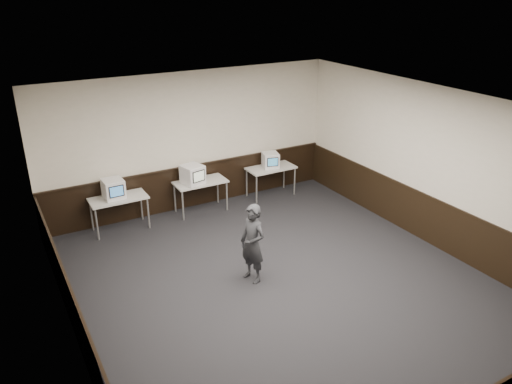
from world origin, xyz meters
TOP-DOWN VIEW (x-y plane):
  - floor at (0.00, 0.00)m, footprint 8.00×8.00m
  - ceiling at (0.00, 0.00)m, footprint 8.00×8.00m
  - back_wall at (0.00, 4.00)m, footprint 7.00×0.00m
  - front_wall at (0.00, -4.00)m, footprint 7.00×0.00m
  - left_wall at (-3.50, 0.00)m, footprint 0.00×8.00m
  - right_wall at (3.50, 0.00)m, footprint 0.00×8.00m
  - wainscot_back at (0.00, 3.98)m, footprint 6.98×0.04m
  - wainscot_left at (-3.48, 0.00)m, footprint 0.04×7.98m
  - wainscot_right at (3.48, 0.00)m, footprint 0.04×7.98m
  - wainscot_rail at (0.00, 3.96)m, footprint 6.98×0.06m
  - desk_left at (-1.90, 3.60)m, footprint 1.20×0.60m
  - desk_center at (0.00, 3.60)m, footprint 1.20×0.60m
  - desk_right at (1.90, 3.60)m, footprint 1.20×0.60m
  - emac_left at (-1.97, 3.62)m, footprint 0.44×0.47m
  - emac_center at (-0.19, 3.56)m, footprint 0.53×0.55m
  - emac_right at (1.89, 3.60)m, footprint 0.46×0.48m
  - person at (-0.37, 0.45)m, footprint 0.47×0.61m

SIDE VIEW (x-z plane):
  - floor at x=0.00m, z-range 0.00..0.00m
  - wainscot_back at x=0.00m, z-range 0.00..1.00m
  - wainscot_left at x=-3.48m, z-range 0.00..1.00m
  - wainscot_right at x=3.48m, z-range 0.00..1.00m
  - desk_left at x=-1.90m, z-range 0.30..1.05m
  - desk_center at x=0.00m, z-range 0.30..1.05m
  - desk_right at x=1.90m, z-range 0.30..1.05m
  - person at x=-0.37m, z-range 0.00..1.47m
  - emac_right at x=1.89m, z-range 0.75..1.12m
  - emac_left at x=-1.97m, z-range 0.75..1.17m
  - emac_center at x=-0.19m, z-range 0.75..1.19m
  - wainscot_rail at x=0.00m, z-range 1.00..1.04m
  - back_wall at x=0.00m, z-range -1.90..5.10m
  - front_wall at x=0.00m, z-range -1.90..5.10m
  - left_wall at x=-3.50m, z-range -2.40..5.60m
  - right_wall at x=3.50m, z-range -2.40..5.60m
  - ceiling at x=0.00m, z-range 3.20..3.20m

